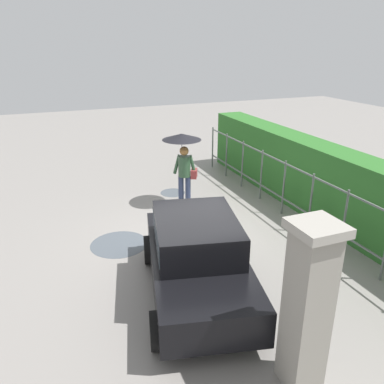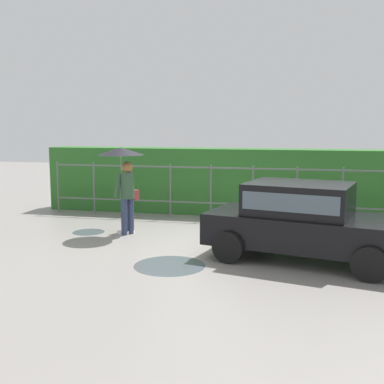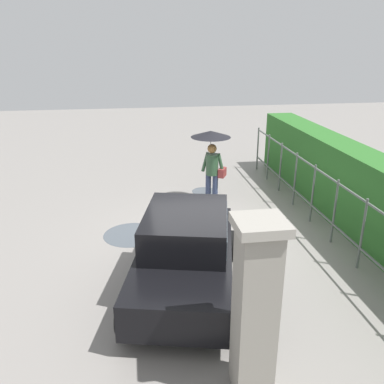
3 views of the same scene
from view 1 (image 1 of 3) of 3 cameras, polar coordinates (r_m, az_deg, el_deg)
name	(u,v)px [view 1 (image 1 of 3)]	position (r m, az deg, el deg)	size (l,w,h in m)	color
ground_plane	(194,238)	(9.47, 0.22, -6.65)	(40.00, 40.00, 0.00)	gray
car	(197,254)	(7.18, 0.71, -9.04)	(3.98, 2.51, 1.48)	black
pedestrian	(183,152)	(10.88, -1.28, 5.83)	(1.08, 1.08, 2.05)	#2D3856
gate_pillar	(307,306)	(5.43, 16.45, -15.66)	(0.60, 0.60, 2.42)	gray
fence_section	(311,200)	(9.87, 16.94, -1.17)	(11.52, 0.05, 1.50)	#59605B
hedge_row	(341,191)	(10.38, 20.89, 0.19)	(12.47, 0.90, 1.90)	#2D6B28
puddle_near	(119,244)	(9.34, -10.57, -7.47)	(1.32, 1.32, 0.00)	#4C545B
puddle_far	(173,193)	(12.20, -2.82, -0.10)	(0.77, 0.77, 0.00)	#4C545B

